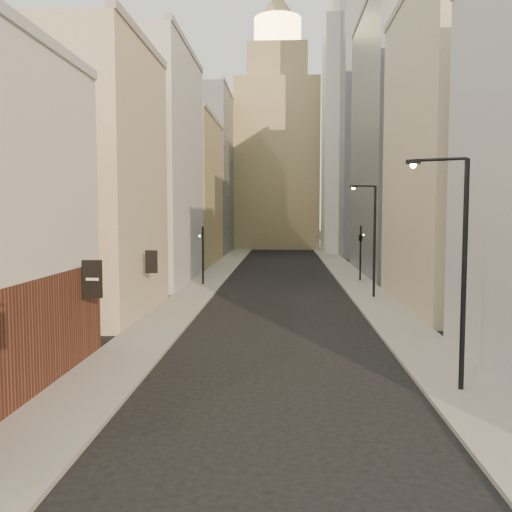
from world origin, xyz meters
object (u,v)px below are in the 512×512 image
at_px(white_tower, 351,128).
at_px(streetlamp_mid, 372,235).
at_px(streetlamp_near, 458,260).
at_px(traffic_light_right, 361,240).
at_px(clock_tower, 277,146).
at_px(traffic_light_left, 203,243).

xyz_separation_m(white_tower, streetlamp_mid, (-3.55, -45.12, -13.99)).
relative_size(streetlamp_near, traffic_light_right, 1.61).
distance_m(streetlamp_mid, traffic_light_right, 9.83).
height_order(streetlamp_near, streetlamp_mid, streetlamp_mid).
xyz_separation_m(clock_tower, white_tower, (11.00, -14.00, 0.97)).
bearing_deg(white_tower, traffic_light_left, -113.30).
bearing_deg(streetlamp_near, traffic_light_left, 139.37).
distance_m(white_tower, traffic_light_right, 38.46).
height_order(clock_tower, traffic_light_left, clock_tower).
bearing_deg(traffic_light_right, streetlamp_near, 98.33).
relative_size(streetlamp_mid, traffic_light_left, 1.61).
bearing_deg(white_tower, traffic_light_right, -94.92).
xyz_separation_m(white_tower, traffic_light_left, (-16.59, -38.52, -15.03)).
bearing_deg(streetlamp_near, traffic_light_right, 113.18).
xyz_separation_m(clock_tower, traffic_light_left, (-5.59, -52.52, -14.05)).
bearing_deg(streetlamp_mid, traffic_light_left, 128.37).
relative_size(white_tower, streetlamp_mid, 5.14).
bearing_deg(streetlamp_mid, white_tower, 60.74).
distance_m(streetlamp_near, streetlamp_mid, 21.11).
relative_size(clock_tower, white_tower, 1.08).
xyz_separation_m(streetlamp_near, traffic_light_left, (-12.70, 27.72, -1.02)).
relative_size(clock_tower, streetlamp_mid, 5.56).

